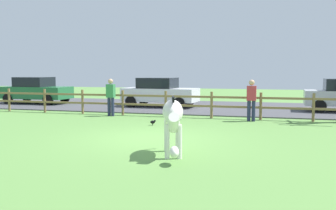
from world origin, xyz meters
TOP-DOWN VIEW (x-y plane):
  - ground_plane at (0.00, 0.00)m, footprint 60.00×60.00m
  - parking_asphalt at (0.00, 9.30)m, footprint 28.00×7.40m
  - paddock_fence at (-0.98, 5.00)m, footprint 20.15×0.11m
  - zebra at (1.19, -2.05)m, footprint 0.84×1.89m
  - crow_on_grass at (-0.72, 2.38)m, footprint 0.21×0.10m
  - parked_car_white at (-2.36, 8.68)m, footprint 4.12×2.12m
  - parked_car_green at (-10.00, 8.62)m, footprint 4.03×1.95m
  - visitor_left_of_tree at (2.68, 4.46)m, footprint 0.37×0.23m
  - visitor_right_of_tree at (-3.36, 4.55)m, footprint 0.38×0.25m

SIDE VIEW (x-z plane):
  - ground_plane at x=0.00m, z-range 0.00..0.00m
  - parking_asphalt at x=0.00m, z-range 0.00..0.05m
  - crow_on_grass at x=-0.72m, z-range 0.02..0.23m
  - paddock_fence at x=-0.98m, z-range 0.08..1.20m
  - parked_car_white at x=-2.36m, z-range 0.06..1.62m
  - parked_car_green at x=-10.00m, z-range 0.06..1.62m
  - visitor_left_of_tree at x=2.68m, z-range 0.09..1.73m
  - visitor_right_of_tree at x=-3.36m, z-range 0.09..1.73m
  - zebra at x=1.19m, z-range 0.22..1.63m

